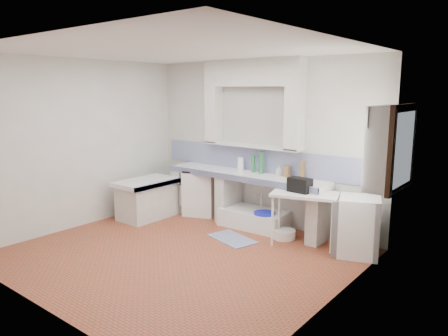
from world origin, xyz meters
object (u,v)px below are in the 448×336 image
Objects in this scene: stove at (201,193)px; fridge at (359,226)px; side_table at (304,219)px; sink at (254,219)px.

stove is 0.97× the size of fridge.
sink is at bearing 150.10° from side_table.
sink is 1.35× the size of fridge.
side_table is 1.15× the size of fridge.
stove reaches higher than sink.
sink is 1.12m from side_table.
side_table is (1.07, -0.23, 0.27)m from sink.
side_table is at bearing -27.72° from stove.
stove reaches higher than side_table.
fridge is at bearing -6.59° from sink.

